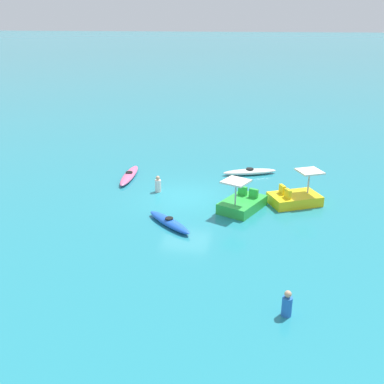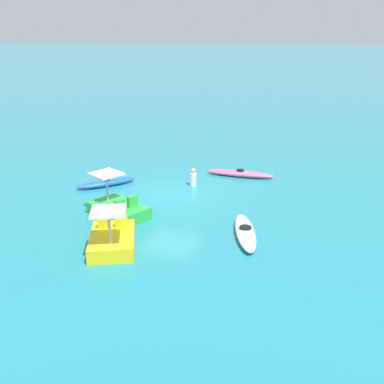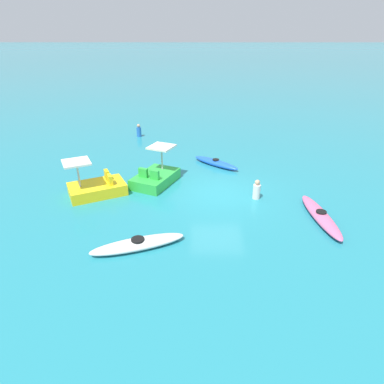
{
  "view_description": "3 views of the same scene",
  "coord_description": "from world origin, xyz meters",
  "px_view_note": "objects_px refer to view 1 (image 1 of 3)",
  "views": [
    {
      "loc": [
        20.8,
        4.23,
        8.59
      ],
      "look_at": [
        0.95,
        0.48,
        0.69
      ],
      "focal_mm": 41.64,
      "sensor_mm": 36.0,
      "label": 1
    },
    {
      "loc": [
        -7.35,
        17.07,
        6.95
      ],
      "look_at": [
        -1.34,
        0.81,
        0.61
      ],
      "focal_mm": 40.53,
      "sensor_mm": 36.0,
      "label": 2
    },
    {
      "loc": [
        -13.17,
        1.1,
        6.49
      ],
      "look_at": [
        -0.71,
        1.19,
        0.4
      ],
      "focal_mm": 30.29,
      "sensor_mm": 36.0,
      "label": 3
    }
  ],
  "objects_px": {
    "kayak_pink": "(129,175)",
    "pedal_boat_green": "(242,203)",
    "kayak_white": "(250,172)",
    "person_by_kayaks": "(158,185)",
    "kayak_blue": "(169,222)",
    "person_near_shore": "(287,305)",
    "pedal_boat_yellow": "(295,198)"
  },
  "relations": [
    {
      "from": "pedal_boat_green",
      "to": "kayak_pink",
      "type": "bearing_deg",
      "value": -116.33
    },
    {
      "from": "person_near_shore",
      "to": "pedal_boat_green",
      "type": "bearing_deg",
      "value": -165.69
    },
    {
      "from": "kayak_pink",
      "to": "pedal_boat_yellow",
      "type": "height_order",
      "value": "pedal_boat_yellow"
    },
    {
      "from": "kayak_blue",
      "to": "pedal_boat_yellow",
      "type": "height_order",
      "value": "pedal_boat_yellow"
    },
    {
      "from": "kayak_pink",
      "to": "pedal_boat_yellow",
      "type": "xyz_separation_m",
      "value": [
        2.16,
        9.26,
        0.17
      ]
    },
    {
      "from": "pedal_boat_green",
      "to": "person_by_kayaks",
      "type": "height_order",
      "value": "pedal_boat_green"
    },
    {
      "from": "pedal_boat_yellow",
      "to": "person_by_kayaks",
      "type": "xyz_separation_m",
      "value": [
        -0.37,
        -7.08,
        0.05
      ]
    },
    {
      "from": "kayak_pink",
      "to": "person_by_kayaks",
      "type": "xyz_separation_m",
      "value": [
        1.79,
        2.18,
        0.22
      ]
    },
    {
      "from": "pedal_boat_green",
      "to": "kayak_white",
      "type": "bearing_deg",
      "value": 179.72
    },
    {
      "from": "kayak_white",
      "to": "pedal_boat_yellow",
      "type": "relative_size",
      "value": 1.15
    },
    {
      "from": "pedal_boat_yellow",
      "to": "kayak_blue",
      "type": "bearing_deg",
      "value": -57.27
    },
    {
      "from": "kayak_pink",
      "to": "pedal_boat_green",
      "type": "height_order",
      "value": "pedal_boat_green"
    },
    {
      "from": "kayak_blue",
      "to": "person_near_shore",
      "type": "height_order",
      "value": "person_near_shore"
    },
    {
      "from": "kayak_blue",
      "to": "person_by_kayaks",
      "type": "xyz_separation_m",
      "value": [
        -3.93,
        -1.54,
        0.22
      ]
    },
    {
      "from": "kayak_white",
      "to": "pedal_boat_green",
      "type": "distance_m",
      "value": 5.26
    },
    {
      "from": "pedal_boat_yellow",
      "to": "pedal_boat_green",
      "type": "bearing_deg",
      "value": -64.79
    },
    {
      "from": "person_by_kayaks",
      "to": "person_near_shore",
      "type": "bearing_deg",
      "value": 34.77
    },
    {
      "from": "kayak_blue",
      "to": "person_near_shore",
      "type": "bearing_deg",
      "value": 42.21
    },
    {
      "from": "person_near_shore",
      "to": "kayak_white",
      "type": "bearing_deg",
      "value": -171.38
    },
    {
      "from": "pedal_boat_yellow",
      "to": "person_by_kayaks",
      "type": "bearing_deg",
      "value": -92.98
    },
    {
      "from": "pedal_boat_yellow",
      "to": "person_by_kayaks",
      "type": "height_order",
      "value": "pedal_boat_yellow"
    },
    {
      "from": "kayak_pink",
      "to": "pedal_boat_yellow",
      "type": "relative_size",
      "value": 1.24
    },
    {
      "from": "kayak_blue",
      "to": "pedal_boat_green",
      "type": "bearing_deg",
      "value": 128.14
    },
    {
      "from": "kayak_white",
      "to": "pedal_boat_green",
      "type": "relative_size",
      "value": 1.16
    },
    {
      "from": "person_by_kayaks",
      "to": "kayak_pink",
      "type": "bearing_deg",
      "value": -129.35
    },
    {
      "from": "kayak_blue",
      "to": "pedal_boat_yellow",
      "type": "xyz_separation_m",
      "value": [
        -3.56,
        5.54,
        0.17
      ]
    },
    {
      "from": "kayak_white",
      "to": "person_by_kayaks",
      "type": "height_order",
      "value": "person_by_kayaks"
    },
    {
      "from": "kayak_blue",
      "to": "pedal_boat_yellow",
      "type": "relative_size",
      "value": 0.91
    },
    {
      "from": "kayak_white",
      "to": "person_near_shore",
      "type": "xyz_separation_m",
      "value": [
        13.2,
        2.0,
        0.22
      ]
    },
    {
      "from": "kayak_white",
      "to": "pedal_boat_green",
      "type": "xyz_separation_m",
      "value": [
        5.26,
        -0.03,
        0.17
      ]
    },
    {
      "from": "kayak_pink",
      "to": "pedal_boat_green",
      "type": "bearing_deg",
      "value": 63.67
    },
    {
      "from": "pedal_boat_yellow",
      "to": "person_by_kayaks",
      "type": "distance_m",
      "value": 7.09
    }
  ]
}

